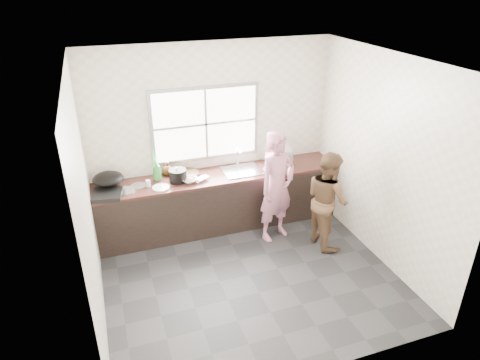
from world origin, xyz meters
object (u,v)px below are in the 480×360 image
object	(u,v)px
bottle_brown_tall	(177,175)
person_side	(327,199)
burner	(107,195)
bottle_brown_short	(167,169)
cutting_board	(184,174)
bottle_green	(157,170)
bowl_mince	(190,180)
bowl_held	(269,169)
wok	(108,179)
pot_lid_left	(125,191)
glass_jar	(148,183)
bowl_crabs	(274,171)
black_pot	(178,176)
woman	(277,190)
dish_rack	(277,158)
pot_lid_right	(139,186)
plate_food	(161,188)

from	to	relation	value
bottle_brown_tall	person_side	bearing A→B (deg)	-25.85
person_side	burner	size ratio (longest dim) A/B	3.71
bottle_brown_short	burner	bearing A→B (deg)	-155.59
cutting_board	bottle_green	size ratio (longest dim) A/B	1.41
burner	bottle_green	bearing A→B (deg)	21.35
bowl_mince	bowl_held	xyz separation A→B (m)	(1.19, -0.05, 0.01)
cutting_board	bottle_brown_tall	xyz separation A→B (m)	(-0.12, -0.14, 0.08)
bottle_brown_tall	wok	distance (m)	0.93
bowl_held	pot_lid_left	xyz separation A→B (m)	(-2.08, 0.05, -0.03)
cutting_board	glass_jar	xyz separation A→B (m)	(-0.54, -0.18, 0.03)
glass_jar	wok	bearing A→B (deg)	164.95
cutting_board	bottle_green	xyz separation A→B (m)	(-0.39, -0.02, 0.13)
bowl_crabs	wok	world-z (taller)	wok
person_side	black_pot	distance (m)	2.11
burner	cutting_board	bearing A→B (deg)	14.98
glass_jar	bottle_brown_short	bearing A→B (deg)	41.51
bowl_crabs	bowl_mince	bearing A→B (deg)	175.44
bowl_mince	bottle_brown_short	distance (m)	0.42
cutting_board	burner	bearing A→B (deg)	-165.02
woman	bottle_brown_tall	bearing A→B (deg)	138.15
bottle_green	dish_rack	bearing A→B (deg)	-4.85
wok	bottle_brown_short	bearing A→B (deg)	10.01
black_pot	glass_jar	world-z (taller)	black_pot
pot_lid_left	bowl_crabs	bearing A→B (deg)	-2.89
bowl_mince	dish_rack	distance (m)	1.37
burner	pot_lid_right	size ratio (longest dim) A/B	1.67
person_side	pot_lid_right	world-z (taller)	person_side
bottle_green	glass_jar	world-z (taller)	bottle_green
burner	dish_rack	world-z (taller)	dish_rack
bowl_mince	pot_lid_right	bearing A→B (deg)	171.74
woman	black_pot	xyz separation A→B (m)	(-1.29, 0.53, 0.20)
bowl_held	bottle_green	bearing A→B (deg)	170.98
bowl_crabs	glass_jar	world-z (taller)	glass_jar
dish_rack	woman	bearing A→B (deg)	-99.67
bowl_held	black_pot	bearing A→B (deg)	174.91
plate_food	black_pot	bearing A→B (deg)	27.44
bottle_green	burner	size ratio (longest dim) A/B	0.81
cutting_board	dish_rack	xyz separation A→B (m)	(1.39, -0.17, 0.13)
bowl_mince	pot_lid_left	world-z (taller)	bowl_mince
person_side	bottle_green	xyz separation A→B (m)	(-2.15, 1.04, 0.32)
person_side	bowl_mince	xyz separation A→B (m)	(-1.74, 0.83, 0.19)
plate_food	glass_jar	bearing A→B (deg)	144.38
wok	woman	bearing A→B (deg)	-15.97
bowl_held	bottle_brown_tall	xyz separation A→B (m)	(-1.34, 0.13, 0.06)
dish_rack	pot_lid_left	world-z (taller)	dish_rack
bowl_mince	bottle_green	distance (m)	0.48
plate_food	bottle_brown_short	size ratio (longest dim) A/B	1.24
bottle_brown_short	burner	xyz separation A→B (m)	(-0.88, -0.40, -0.07)
burner	bottle_brown_short	bearing A→B (deg)	24.41
cutting_board	pot_lid_right	xyz separation A→B (m)	(-0.67, -0.12, -0.02)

